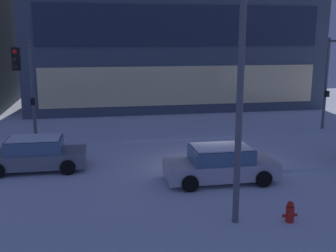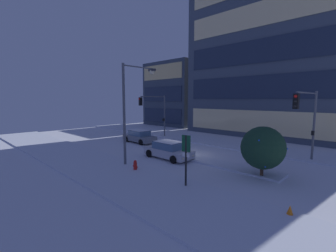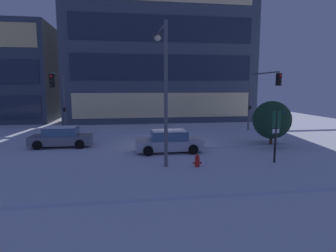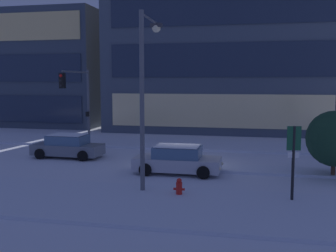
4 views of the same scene
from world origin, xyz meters
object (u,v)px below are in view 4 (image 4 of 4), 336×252
object	(u,v)px
fire_hydrant	(179,188)
decorated_tree_median	(335,139)
parking_info_sign	(293,154)
traffic_light_corner_far_left	(78,94)
street_lamp_arched	(147,76)
car_far	(68,146)
car_near	(177,160)

from	to	relation	value
fire_hydrant	decorated_tree_median	world-z (taller)	decorated_tree_median
decorated_tree_median	parking_info_sign	bearing A→B (deg)	-116.22
fire_hydrant	traffic_light_corner_far_left	bearing A→B (deg)	131.73
street_lamp_arched	decorated_tree_median	distance (m)	10.04
car_far	traffic_light_corner_far_left	world-z (taller)	traffic_light_corner_far_left
parking_info_sign	decorated_tree_median	xyz separation A→B (m)	(2.42, 4.92, -0.01)
car_near	decorated_tree_median	xyz separation A→B (m)	(7.90, 0.77, 1.28)
car_far	parking_info_sign	size ratio (longest dim) A/B	1.46
street_lamp_arched	fire_hydrant	world-z (taller)	street_lamp_arched
car_near	traffic_light_corner_far_left	distance (m)	10.75
car_far	street_lamp_arched	world-z (taller)	street_lamp_arched
car_far	traffic_light_corner_far_left	distance (m)	4.53
car_far	decorated_tree_median	bearing A→B (deg)	173.43
car_near	traffic_light_corner_far_left	bearing A→B (deg)	144.48
car_near	fire_hydrant	distance (m)	4.43
car_near	car_far	xyz separation A→B (m)	(-7.68, 2.88, -0.00)
traffic_light_corner_far_left	parking_info_sign	distance (m)	17.23
car_far	traffic_light_corner_far_left	xyz separation A→B (m)	(-0.63, 3.12, 3.22)
traffic_light_corner_far_left	street_lamp_arched	distance (m)	11.89
fire_hydrant	parking_info_sign	world-z (taller)	parking_info_sign
car_far	traffic_light_corner_far_left	bearing A→B (deg)	-77.43
car_far	car_near	bearing A→B (deg)	160.57
car_far	decorated_tree_median	distance (m)	15.78
car_near	decorated_tree_median	distance (m)	8.04
traffic_light_corner_far_left	car_near	bearing A→B (deg)	54.16
car_near	traffic_light_corner_far_left	size ratio (longest dim) A/B	0.82
car_near	fire_hydrant	world-z (taller)	car_near
car_far	fire_hydrant	size ratio (longest dim) A/B	5.50
car_near	fire_hydrant	xyz separation A→B (m)	(0.90, -4.32, -0.31)
car_near	car_far	world-z (taller)	same
traffic_light_corner_far_left	street_lamp_arched	world-z (taller)	street_lamp_arched
car_near	decorated_tree_median	size ratio (longest dim) A/B	1.37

